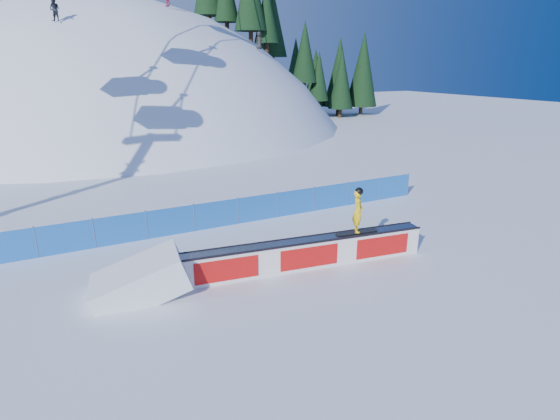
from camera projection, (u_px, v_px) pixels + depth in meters
name	position (u px, v px, depth m)	size (l,w,h in m)	color
ground	(259.00, 267.00, 15.52)	(160.00, 160.00, 0.00)	white
snow_hill	(128.00, 265.00, 56.71)	(64.00, 64.00, 64.00)	white
treeline	(288.00, 40.00, 56.94)	(20.62, 12.76, 20.54)	#302113
safety_fence	(217.00, 214.00, 19.13)	(22.05, 0.05, 1.30)	blue
rail_box	(306.00, 253.00, 15.37)	(8.99, 1.80, 1.08)	white
snow_ramp	(142.00, 293.00, 13.76)	(2.82, 1.88, 1.06)	white
snowboarder	(358.00, 211.00, 15.55)	(1.63, 0.68, 1.68)	black
distant_skiers	(135.00, 6.00, 39.00)	(19.36, 7.85, 6.28)	black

